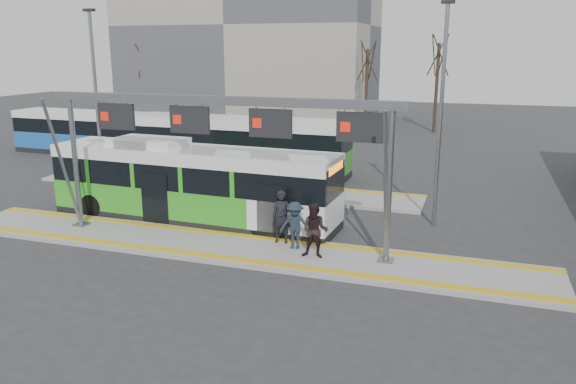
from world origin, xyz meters
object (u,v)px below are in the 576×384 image
at_px(hero_bus, 192,185).
at_px(passenger_c, 295,225).
at_px(passenger_a, 282,217).
at_px(gantry, 219,127).
at_px(passenger_b, 315,231).

bearing_deg(hero_bus, passenger_c, -21.16).
bearing_deg(passenger_a, gantry, -168.93).
height_order(passenger_a, passenger_c, passenger_a).
distance_m(gantry, hero_bus, 4.48).
relative_size(hero_bus, passenger_a, 6.39).
bearing_deg(passenger_a, hero_bus, 150.72).
xyz_separation_m(hero_bus, passenger_b, (6.04, -2.86, -0.44)).
xyz_separation_m(passenger_a, passenger_b, (1.54, -1.06, -0.03)).
bearing_deg(hero_bus, passenger_b, -22.98).
height_order(passenger_b, passenger_c, passenger_b).
bearing_deg(hero_bus, passenger_a, -19.40).
relative_size(passenger_b, passenger_c, 1.11).
relative_size(gantry, passenger_b, 7.03).
height_order(passenger_a, passenger_b, passenger_a).
bearing_deg(passenger_a, passenger_b, -42.17).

